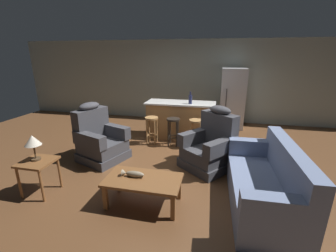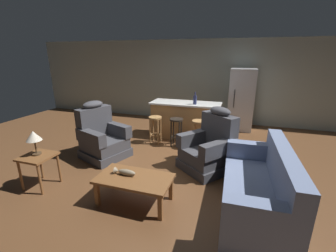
{
  "view_description": "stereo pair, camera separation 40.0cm",
  "coord_description": "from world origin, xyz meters",
  "px_view_note": "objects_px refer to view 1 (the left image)",
  "views": [
    {
      "loc": [
        0.93,
        -4.33,
        2.13
      ],
      "look_at": [
        -0.01,
        -0.1,
        0.75
      ],
      "focal_mm": 24.0,
      "sensor_mm": 36.0,
      "label": 1
    },
    {
      "loc": [
        1.32,
        -4.22,
        2.13
      ],
      "look_at": [
        -0.01,
        -0.1,
        0.75
      ],
      "focal_mm": 24.0,
      "sensor_mm": 36.0,
      "label": 2
    }
  ],
  "objects_px": {
    "bar_stool_right": "(196,128)",
    "table_lamp": "(33,141)",
    "bar_stool_left": "(152,125)",
    "refrigerator": "(232,99)",
    "fish_figurine": "(133,174)",
    "recliner_near_island": "(210,146)",
    "end_table": "(38,167)",
    "recliner_near_lamp": "(100,140)",
    "kitchen_island": "(180,120)",
    "bottle_tall_green": "(190,99)",
    "coffee_table": "(143,182)",
    "bar_stool_middle": "(173,127)",
    "couch": "(266,184)"
  },
  "relations": [
    {
      "from": "bar_stool_middle",
      "to": "end_table",
      "type": "bearing_deg",
      "value": -124.64
    },
    {
      "from": "recliner_near_lamp",
      "to": "bar_stool_left",
      "type": "distance_m",
      "value": 1.35
    },
    {
      "from": "end_table",
      "to": "bar_stool_left",
      "type": "xyz_separation_m",
      "value": [
        1.13,
        2.42,
        0.01
      ]
    },
    {
      "from": "kitchen_island",
      "to": "refrigerator",
      "type": "xyz_separation_m",
      "value": [
        1.36,
        1.2,
        0.4
      ]
    },
    {
      "from": "end_table",
      "to": "bar_stool_middle",
      "type": "height_order",
      "value": "bar_stool_middle"
    },
    {
      "from": "recliner_near_island",
      "to": "bar_stool_right",
      "type": "relative_size",
      "value": 1.76
    },
    {
      "from": "recliner_near_island",
      "to": "kitchen_island",
      "type": "distance_m",
      "value": 1.77
    },
    {
      "from": "bar_stool_right",
      "to": "bar_stool_middle",
      "type": "bearing_deg",
      "value": 180.0
    },
    {
      "from": "coffee_table",
      "to": "recliner_near_lamp",
      "type": "bearing_deg",
      "value": 137.5
    },
    {
      "from": "fish_figurine",
      "to": "end_table",
      "type": "relative_size",
      "value": 0.61
    },
    {
      "from": "bar_stool_right",
      "to": "refrigerator",
      "type": "height_order",
      "value": "refrigerator"
    },
    {
      "from": "fish_figurine",
      "to": "bar_stool_right",
      "type": "bearing_deg",
      "value": 73.62
    },
    {
      "from": "coffee_table",
      "to": "bar_stool_right",
      "type": "xyz_separation_m",
      "value": [
        0.52,
        2.34,
        0.11
      ]
    },
    {
      "from": "fish_figurine",
      "to": "end_table",
      "type": "bearing_deg",
      "value": -176.11
    },
    {
      "from": "kitchen_island",
      "to": "refrigerator",
      "type": "relative_size",
      "value": 1.02
    },
    {
      "from": "recliner_near_island",
      "to": "bar_stool_right",
      "type": "distance_m",
      "value": 1.0
    },
    {
      "from": "kitchen_island",
      "to": "end_table",
      "type": "bearing_deg",
      "value": -119.67
    },
    {
      "from": "end_table",
      "to": "bar_stool_left",
      "type": "bearing_deg",
      "value": 64.96
    },
    {
      "from": "bar_stool_middle",
      "to": "bottle_tall_green",
      "type": "distance_m",
      "value": 0.84
    },
    {
      "from": "bar_stool_left",
      "to": "table_lamp",
      "type": "bearing_deg",
      "value": -115.92
    },
    {
      "from": "fish_figurine",
      "to": "bar_stool_right",
      "type": "distance_m",
      "value": 2.41
    },
    {
      "from": "table_lamp",
      "to": "bottle_tall_green",
      "type": "bearing_deg",
      "value": 54.76
    },
    {
      "from": "coffee_table",
      "to": "recliner_near_island",
      "type": "distance_m",
      "value": 1.68
    },
    {
      "from": "recliner_near_island",
      "to": "bottle_tall_green",
      "type": "bearing_deg",
      "value": -118.56
    },
    {
      "from": "couch",
      "to": "recliner_near_island",
      "type": "height_order",
      "value": "recliner_near_island"
    },
    {
      "from": "table_lamp",
      "to": "bar_stool_middle",
      "type": "distance_m",
      "value": 2.96
    },
    {
      "from": "coffee_table",
      "to": "kitchen_island",
      "type": "bearing_deg",
      "value": 89.19
    },
    {
      "from": "couch",
      "to": "refrigerator",
      "type": "distance_m",
      "value": 3.85
    },
    {
      "from": "table_lamp",
      "to": "end_table",
      "type": "bearing_deg",
      "value": -36.21
    },
    {
      "from": "recliner_near_lamp",
      "to": "refrigerator",
      "type": "height_order",
      "value": "refrigerator"
    },
    {
      "from": "bar_stool_right",
      "to": "table_lamp",
      "type": "bearing_deg",
      "value": -133.16
    },
    {
      "from": "fish_figurine",
      "to": "kitchen_island",
      "type": "height_order",
      "value": "kitchen_island"
    },
    {
      "from": "kitchen_island",
      "to": "bottle_tall_green",
      "type": "relative_size",
      "value": 5.8
    },
    {
      "from": "fish_figurine",
      "to": "refrigerator",
      "type": "bearing_deg",
      "value": 69.25
    },
    {
      "from": "recliner_near_lamp",
      "to": "refrigerator",
      "type": "relative_size",
      "value": 0.68
    },
    {
      "from": "bar_stool_right",
      "to": "end_table",
      "type": "bearing_deg",
      "value": -132.44
    },
    {
      "from": "coffee_table",
      "to": "couch",
      "type": "distance_m",
      "value": 1.78
    },
    {
      "from": "bar_stool_left",
      "to": "refrigerator",
      "type": "relative_size",
      "value": 0.39
    },
    {
      "from": "recliner_near_island",
      "to": "bottle_tall_green",
      "type": "height_order",
      "value": "bottle_tall_green"
    },
    {
      "from": "recliner_near_lamp",
      "to": "end_table",
      "type": "height_order",
      "value": "recliner_near_lamp"
    },
    {
      "from": "table_lamp",
      "to": "bar_stool_left",
      "type": "height_order",
      "value": "table_lamp"
    },
    {
      "from": "coffee_table",
      "to": "fish_figurine",
      "type": "bearing_deg",
      "value": 171.54
    },
    {
      "from": "end_table",
      "to": "kitchen_island",
      "type": "relative_size",
      "value": 0.31
    },
    {
      "from": "end_table",
      "to": "recliner_near_lamp",
      "type": "bearing_deg",
      "value": 77.06
    },
    {
      "from": "end_table",
      "to": "recliner_near_island",
      "type": "bearing_deg",
      "value": 29.99
    },
    {
      "from": "bar_stool_left",
      "to": "bottle_tall_green",
      "type": "distance_m",
      "value": 1.17
    },
    {
      "from": "coffee_table",
      "to": "couch",
      "type": "relative_size",
      "value": 0.57
    },
    {
      "from": "couch",
      "to": "bottle_tall_green",
      "type": "height_order",
      "value": "bottle_tall_green"
    },
    {
      "from": "coffee_table",
      "to": "bottle_tall_green",
      "type": "distance_m",
      "value": 2.93
    },
    {
      "from": "recliner_near_island",
      "to": "end_table",
      "type": "bearing_deg",
      "value": -21.24
    }
  ]
}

